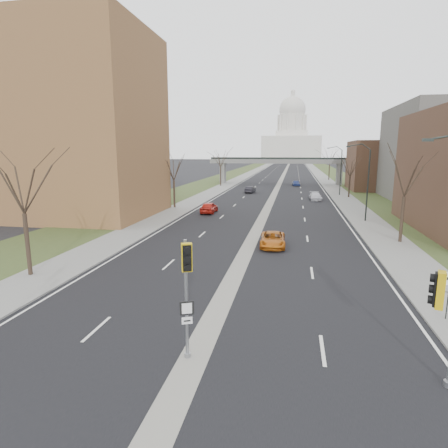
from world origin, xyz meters
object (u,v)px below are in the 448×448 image
(car_left_near, at_px, (209,207))
(car_left_far, at_px, (250,190))
(car_right_near, at_px, (273,239))
(car_right_far, at_px, (296,183))
(signal_pole_median, at_px, (187,279))
(car_right_mid, at_px, (315,196))

(car_left_near, distance_m, car_left_far, 24.84)
(car_right_near, height_order, car_right_far, car_right_far)
(signal_pole_median, bearing_deg, car_left_near, 79.14)
(car_left_far, relative_size, car_right_mid, 0.87)
(signal_pole_median, distance_m, car_right_mid, 50.72)
(car_right_near, relative_size, car_right_mid, 1.01)
(signal_pole_median, xyz_separation_m, car_left_far, (-4.52, 59.18, -2.69))
(car_right_near, bearing_deg, car_right_far, 85.35)
(car_left_far, bearing_deg, car_right_near, 106.45)
(car_right_mid, relative_size, car_right_far, 1.17)
(signal_pole_median, xyz_separation_m, car_right_far, (4.24, 75.89, -2.68))
(car_right_far, bearing_deg, signal_pole_median, -100.09)
(car_right_near, distance_m, car_right_far, 57.57)
(car_left_far, distance_m, car_right_mid, 14.90)
(car_left_near, bearing_deg, car_right_near, 120.10)
(car_right_far, bearing_deg, car_left_far, -124.56)
(car_left_far, bearing_deg, car_right_mid, 149.69)
(car_right_mid, bearing_deg, car_left_near, -136.04)
(car_right_mid, bearing_deg, signal_pole_median, -101.81)
(car_left_near, bearing_deg, signal_pole_median, 101.88)
(signal_pole_median, height_order, car_right_mid, signal_pole_median)
(car_right_mid, distance_m, car_right_far, 25.95)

